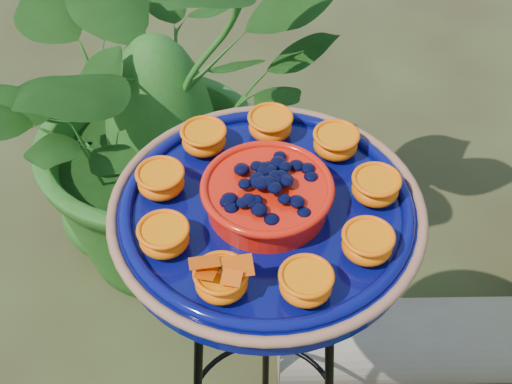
% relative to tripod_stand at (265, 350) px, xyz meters
% --- Properties ---
extents(tripod_stand, '(0.34, 0.35, 0.84)m').
position_rel_tripod_stand_xyz_m(tripod_stand, '(0.00, 0.00, 0.00)').
color(tripod_stand, black).
rests_on(tripod_stand, ground).
extents(feeder_dish, '(0.47, 0.47, 0.10)m').
position_rel_tripod_stand_xyz_m(feeder_dish, '(-0.00, -0.00, 0.37)').
color(feeder_dish, '#060A51').
rests_on(feeder_dish, tripod_stand).
extents(driftwood_log, '(0.65, 0.31, 0.21)m').
position_rel_tripod_stand_xyz_m(driftwood_log, '(0.30, 0.32, -0.41)').
color(driftwood_log, gray).
rests_on(driftwood_log, ground).
extents(shrub_back_left, '(1.18, 1.15, 0.99)m').
position_rel_tripod_stand_xyz_m(shrub_back_left, '(-0.36, 0.65, -0.02)').
color(shrub_back_left, '#245015').
rests_on(shrub_back_left, ground).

